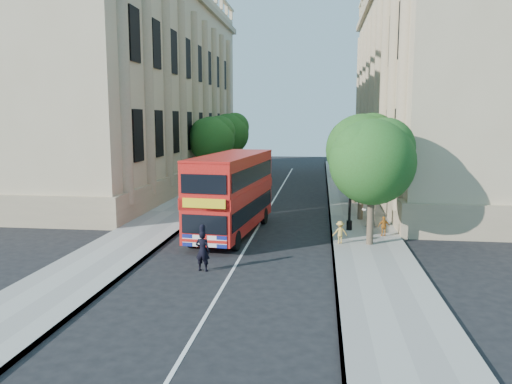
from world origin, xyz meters
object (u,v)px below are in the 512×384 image
(lamp_post, at_px, (350,186))
(double_decker_bus, at_px, (232,191))
(box_van, at_px, (232,186))
(police_constable, at_px, (203,251))
(woman_pedestrian, at_px, (370,211))

(lamp_post, distance_m, double_decker_bus, 6.26)
(lamp_post, relative_size, double_decker_bus, 0.57)
(double_decker_bus, relative_size, box_van, 2.00)
(police_constable, height_order, woman_pedestrian, woman_pedestrian)
(lamp_post, height_order, woman_pedestrian, lamp_post)
(box_van, relative_size, police_constable, 2.78)
(box_van, relative_size, woman_pedestrian, 2.57)
(lamp_post, xyz_separation_m, police_constable, (-6.16, -7.77, -1.69))
(box_van, height_order, police_constable, box_van)
(box_van, distance_m, woman_pedestrian, 11.76)
(woman_pedestrian, bearing_deg, lamp_post, 34.38)
(lamp_post, xyz_separation_m, double_decker_bus, (-6.12, -1.31, -0.24))
(police_constable, bearing_deg, box_van, -74.75)
(double_decker_bus, relative_size, police_constable, 5.57)
(lamp_post, height_order, double_decker_bus, lamp_post)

